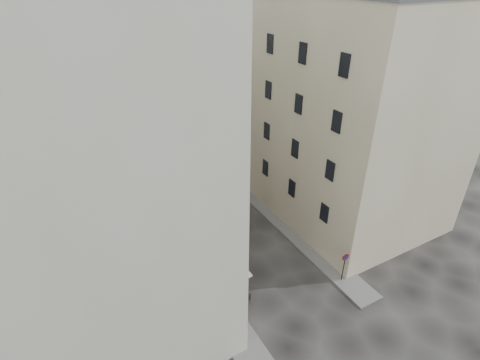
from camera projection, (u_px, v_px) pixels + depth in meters
ground at (267, 271)px, 27.57m from camera, size 90.00×90.00×0.00m
sidewalk_left at (189, 258)px, 28.70m from camera, size 2.00×22.00×0.12m
sidewalk_right at (292, 230)px, 31.71m from camera, size 2.00×18.00×0.12m
building_left at (81, 161)px, 20.33m from camera, size 12.20×16.20×20.60m
building_right at (358, 113)px, 30.00m from camera, size 12.20×14.20×18.60m
building_back at (158, 85)px, 36.97m from camera, size 18.20×10.20×18.60m
cafe_storefront at (206, 263)px, 25.59m from camera, size 1.74×7.30×3.50m
stone_steps at (198, 189)px, 36.93m from camera, size 9.00×3.15×0.80m
bollard_near at (234, 291)px, 25.19m from camera, size 0.12×0.12×0.98m
bollard_mid at (212, 260)px, 27.85m from camera, size 0.12×0.12×0.98m
bollard_far at (194, 234)px, 30.51m from camera, size 0.12×0.12×0.98m
no_parking_sign at (345, 262)px, 25.81m from camera, size 0.57×0.13×2.52m
bistro_table_a at (240, 300)px, 24.56m from camera, size 1.33×0.62×0.94m
bistro_table_b at (232, 278)px, 26.35m from camera, size 1.21×0.57×0.85m
bistro_table_c at (218, 262)px, 27.66m from camera, size 1.39×0.65×0.98m
bistro_table_d at (211, 262)px, 27.79m from camera, size 1.27×0.60×0.89m
bistro_table_e at (202, 251)px, 28.87m from camera, size 1.13×0.53×0.79m
pedestrian at (213, 242)px, 29.08m from camera, size 0.71×0.51×1.81m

